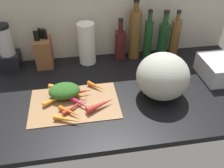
# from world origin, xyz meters

# --- Properties ---
(ground_plane) EXTENTS (1.70, 0.80, 0.03)m
(ground_plane) POSITION_xyz_m (0.00, 0.00, -0.01)
(ground_plane) COLOR black
(wall_back) EXTENTS (1.70, 0.03, 0.60)m
(wall_back) POSITION_xyz_m (0.00, 0.39, 0.30)
(wall_back) COLOR beige
(wall_back) RESTS_ON ground_plane
(cutting_board) EXTENTS (0.43, 0.28, 0.01)m
(cutting_board) POSITION_xyz_m (-0.17, -0.09, 0.00)
(cutting_board) COLOR #997047
(cutting_board) RESTS_ON ground_plane
(carrot_0) EXTENTS (0.13, 0.14, 0.03)m
(carrot_0) POSITION_xyz_m (-0.15, -0.11, 0.02)
(carrot_0) COLOR #B2264C
(carrot_0) RESTS_ON cutting_board
(carrot_1) EXTENTS (0.16, 0.11, 0.02)m
(carrot_1) POSITION_xyz_m (-0.24, -0.05, 0.02)
(carrot_1) COLOR orange
(carrot_1) RESTS_ON cutting_board
(carrot_2) EXTENTS (0.17, 0.04, 0.03)m
(carrot_2) POSITION_xyz_m (-0.20, 0.01, 0.02)
(carrot_2) COLOR #B2264C
(carrot_2) RESTS_ON cutting_board
(carrot_3) EXTENTS (0.14, 0.12, 0.02)m
(carrot_3) POSITION_xyz_m (-0.16, -0.12, 0.02)
(carrot_3) COLOR red
(carrot_3) RESTS_ON cutting_board
(carrot_4) EXTENTS (0.09, 0.09, 0.02)m
(carrot_4) POSITION_xyz_m (-0.05, 0.01, 0.02)
(carrot_4) COLOR orange
(carrot_4) RESTS_ON cutting_board
(carrot_5) EXTENTS (0.17, 0.08, 0.03)m
(carrot_5) POSITION_xyz_m (-0.21, 0.02, 0.02)
(carrot_5) COLOR orange
(carrot_5) RESTS_ON cutting_board
(carrot_6) EXTENTS (0.15, 0.04, 0.04)m
(carrot_6) POSITION_xyz_m (-0.15, -0.03, 0.03)
(carrot_6) COLOR red
(carrot_6) RESTS_ON cutting_board
(carrot_7) EXTENTS (0.15, 0.09, 0.03)m
(carrot_7) POSITION_xyz_m (-0.04, -0.15, 0.02)
(carrot_7) COLOR red
(carrot_7) RESTS_ON cutting_board
(carrot_8) EXTENTS (0.13, 0.07, 0.02)m
(carrot_8) POSITION_xyz_m (-0.20, -0.22, 0.02)
(carrot_8) COLOR orange
(carrot_8) RESTS_ON cutting_board
(carrot_9) EXTENTS (0.13, 0.07, 0.03)m
(carrot_9) POSITION_xyz_m (-0.16, -0.05, 0.02)
(carrot_9) COLOR orange
(carrot_9) RESTS_ON cutting_board
(carrot_10) EXTENTS (0.11, 0.09, 0.02)m
(carrot_10) POSITION_xyz_m (-0.19, -0.17, 0.02)
(carrot_10) COLOR orange
(carrot_10) RESTS_ON cutting_board
(carrot_greens_pile) EXTENTS (0.16, 0.12, 0.07)m
(carrot_greens_pile) POSITION_xyz_m (-0.21, -0.03, 0.04)
(carrot_greens_pile) COLOR #2D6023
(carrot_greens_pile) RESTS_ON cutting_board
(winter_squash) EXTENTS (0.26, 0.26, 0.23)m
(winter_squash) POSITION_xyz_m (0.27, -0.09, 0.11)
(winter_squash) COLOR #B2B7A8
(winter_squash) RESTS_ON ground_plane
(knife_block) EXTENTS (0.09, 0.14, 0.23)m
(knife_block) POSITION_xyz_m (-0.32, 0.31, 0.09)
(knife_block) COLOR brown
(knife_block) RESTS_ON ground_plane
(blender_appliance) EXTENTS (0.12, 0.12, 0.27)m
(blender_appliance) POSITION_xyz_m (-0.53, 0.30, 0.12)
(blender_appliance) COLOR black
(blender_appliance) RESTS_ON ground_plane
(paper_towel_roll) EXTENTS (0.10, 0.10, 0.25)m
(paper_towel_roll) POSITION_xyz_m (-0.07, 0.30, 0.13)
(paper_towel_roll) COLOR white
(paper_towel_roll) RESTS_ON ground_plane
(bottle_0) EXTENTS (0.07, 0.07, 0.26)m
(bottle_0) POSITION_xyz_m (0.14, 0.30, 0.10)
(bottle_0) COLOR #471919
(bottle_0) RESTS_ON ground_plane
(bottle_1) EXTENTS (0.07, 0.07, 0.37)m
(bottle_1) POSITION_xyz_m (0.23, 0.31, 0.16)
(bottle_1) COLOR brown
(bottle_1) RESTS_ON ground_plane
(bottle_2) EXTENTS (0.05, 0.05, 0.31)m
(bottle_2) POSITION_xyz_m (0.31, 0.29, 0.13)
(bottle_2) COLOR #19421E
(bottle_2) RESTS_ON ground_plane
(bottle_3) EXTENTS (0.07, 0.07, 0.30)m
(bottle_3) POSITION_xyz_m (0.41, 0.29, 0.12)
(bottle_3) COLOR #19421E
(bottle_3) RESTS_ON ground_plane
(bottle_4) EXTENTS (0.06, 0.06, 0.30)m
(bottle_4) POSITION_xyz_m (0.48, 0.28, 0.13)
(bottle_4) COLOR brown
(bottle_4) RESTS_ON ground_plane
(dish_rack) EXTENTS (0.23, 0.22, 0.11)m
(dish_rack) POSITION_xyz_m (0.67, 0.02, 0.05)
(dish_rack) COLOR silver
(dish_rack) RESTS_ON ground_plane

